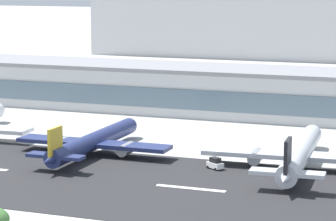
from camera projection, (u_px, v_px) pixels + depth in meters
name	position (u px, v px, depth m)	size (l,w,h in m)	color
runway_centreline_dash_5	(191.00, 188.00, 130.91)	(12.00, 1.20, 0.01)	white
terminal_building	(196.00, 89.00, 203.69)	(217.20, 21.96, 11.86)	#B7BABC
distant_hotel_block	(257.00, 13.00, 344.58)	(140.59, 38.75, 37.38)	#BCBCC1
airliner_gold_tail_gate_1	(91.00, 143.00, 154.47)	(31.46, 39.08, 8.16)	navy
airliner_black_tail_gate_2	(300.00, 155.00, 142.70)	(35.93, 42.30, 8.83)	silver
service_baggage_tug_0	(215.00, 164.00, 143.81)	(3.55, 3.14, 2.20)	white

